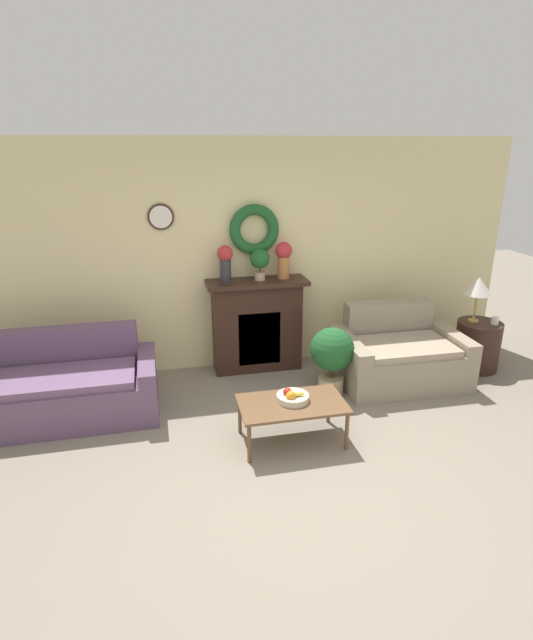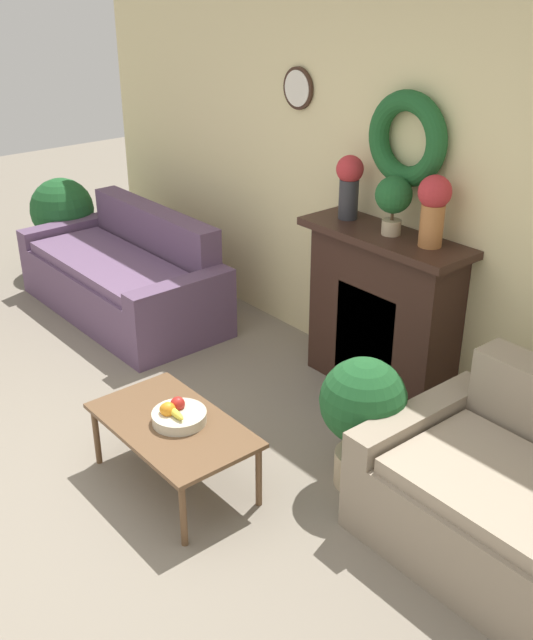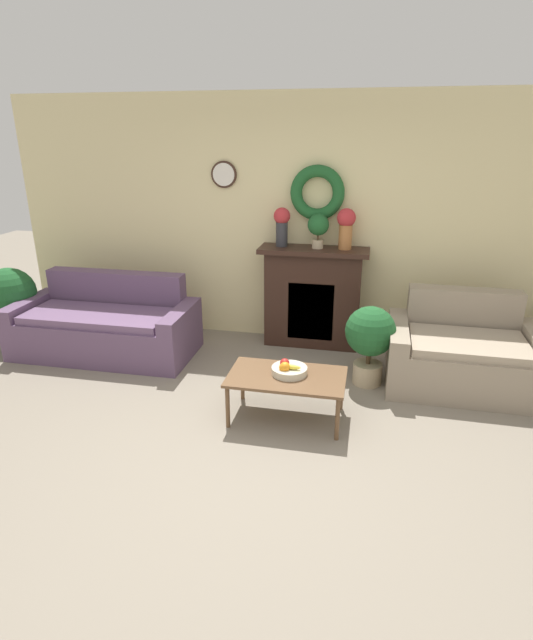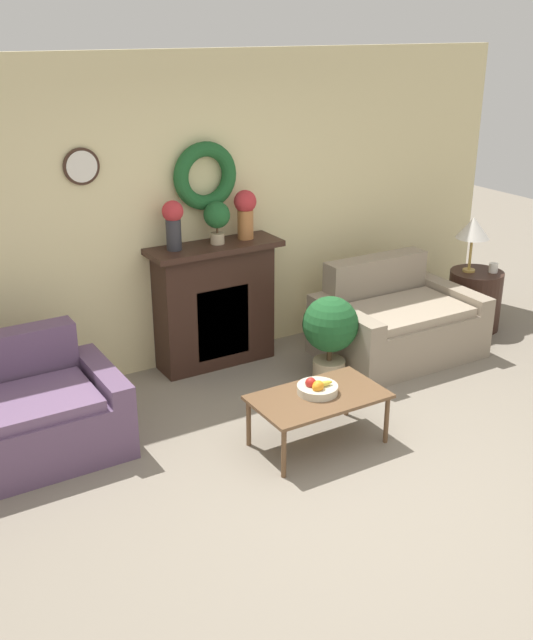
{
  "view_description": "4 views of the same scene",
  "coord_description": "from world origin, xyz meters",
  "px_view_note": "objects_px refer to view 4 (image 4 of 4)",
  "views": [
    {
      "loc": [
        -0.96,
        -3.17,
        2.62
      ],
      "look_at": [
        0.09,
        1.54,
        0.91
      ],
      "focal_mm": 28.0,
      "sensor_mm": 36.0,
      "label": 1
    },
    {
      "loc": [
        3.08,
        -1.09,
        2.66
      ],
      "look_at": [
        -0.01,
        1.48,
        0.72
      ],
      "focal_mm": 42.0,
      "sensor_mm": 36.0,
      "label": 2
    },
    {
      "loc": [
        0.74,
        -2.96,
        2.27
      ],
      "look_at": [
        -0.16,
        1.28,
        0.65
      ],
      "focal_mm": 28.0,
      "sensor_mm": 36.0,
      "label": 3
    },
    {
      "loc": [
        -2.64,
        -3.23,
        2.9
      ],
      "look_at": [
        0.08,
        1.33,
        0.78
      ],
      "focal_mm": 42.0,
      "sensor_mm": 36.0,
      "label": 4
    }
  ],
  "objects_px": {
    "coffee_table": "(318,400)",
    "fireplace": "(215,304)",
    "side_table_by_loveseat": "(474,300)",
    "potted_plant_floor_by_loveseat": "(330,330)",
    "table_lamp": "(473,229)",
    "vase_on_mantel_right": "(245,211)",
    "mug": "(493,268)",
    "potted_plant_on_mantel": "(217,217)",
    "loveseat_right": "(396,323)",
    "fruit_bowl": "(317,388)",
    "vase_on_mantel_left": "(173,221)"
  },
  "relations": [
    {
      "from": "vase_on_mantel_right",
      "to": "potted_plant_on_mantel",
      "type": "height_order",
      "value": "vase_on_mantel_right"
    },
    {
      "from": "fireplace",
      "to": "fruit_bowl",
      "type": "distance_m",
      "value": 1.62
    },
    {
      "from": "table_lamp",
      "to": "potted_plant_floor_by_loveseat",
      "type": "relative_size",
      "value": 0.71
    },
    {
      "from": "mug",
      "to": "vase_on_mantel_right",
      "type": "bearing_deg",
      "value": 164.24
    },
    {
      "from": "vase_on_mantel_right",
      "to": "potted_plant_on_mantel",
      "type": "bearing_deg",
      "value": -176.03
    },
    {
      "from": "potted_plant_floor_by_loveseat",
      "to": "loveseat_right",
      "type": "bearing_deg",
      "value": 11.73
    },
    {
      "from": "potted_plant_floor_by_loveseat",
      "to": "coffee_table",
      "type": "bearing_deg",
      "value": -129.84
    },
    {
      "from": "potted_plant_on_mantel",
      "to": "mug",
      "type": "bearing_deg",
      "value": -13.75
    },
    {
      "from": "vase_on_mantel_left",
      "to": "potted_plant_floor_by_loveseat",
      "type": "xyz_separation_m",
      "value": [
        1.01,
        -0.86,
        -0.88
      ]
    },
    {
      "from": "vase_on_mantel_left",
      "to": "potted_plant_floor_by_loveseat",
      "type": "bearing_deg",
      "value": -40.54
    },
    {
      "from": "vase_on_mantel_right",
      "to": "fruit_bowl",
      "type": "bearing_deg",
      "value": -101.38
    },
    {
      "from": "side_table_by_loveseat",
      "to": "fruit_bowl",
      "type": "bearing_deg",
      "value": -158.57
    },
    {
      "from": "side_table_by_loveseat",
      "to": "vase_on_mantel_left",
      "type": "relative_size",
      "value": 1.42
    },
    {
      "from": "vase_on_mantel_right",
      "to": "mug",
      "type": "bearing_deg",
      "value": -15.76
    },
    {
      "from": "coffee_table",
      "to": "potted_plant_floor_by_loveseat",
      "type": "bearing_deg",
      "value": 50.16
    },
    {
      "from": "coffee_table",
      "to": "side_table_by_loveseat",
      "type": "height_order",
      "value": "side_table_by_loveseat"
    },
    {
      "from": "loveseat_right",
      "to": "table_lamp",
      "type": "distance_m",
      "value": 1.26
    },
    {
      "from": "coffee_table",
      "to": "fruit_bowl",
      "type": "bearing_deg",
      "value": 76.51
    },
    {
      "from": "vase_on_mantel_right",
      "to": "side_table_by_loveseat",
      "type": "bearing_deg",
      "value": -14.39
    },
    {
      "from": "mug",
      "to": "potted_plant_floor_by_loveseat",
      "type": "xyz_separation_m",
      "value": [
        -2.09,
        -0.18,
        -0.16
      ]
    },
    {
      "from": "mug",
      "to": "potted_plant_on_mantel",
      "type": "height_order",
      "value": "potted_plant_on_mantel"
    },
    {
      "from": "table_lamp",
      "to": "vase_on_mantel_right",
      "type": "distance_m",
      "value": 2.32
    },
    {
      "from": "fruit_bowl",
      "to": "table_lamp",
      "type": "distance_m",
      "value": 2.84
    },
    {
      "from": "coffee_table",
      "to": "fireplace",
      "type": "bearing_deg",
      "value": 89.68
    },
    {
      "from": "mug",
      "to": "potted_plant_on_mantel",
      "type": "distance_m",
      "value": 2.87
    },
    {
      "from": "fireplace",
      "to": "potted_plant_floor_by_loveseat",
      "type": "height_order",
      "value": "fireplace"
    },
    {
      "from": "fireplace",
      "to": "mug",
      "type": "xyz_separation_m",
      "value": [
        2.74,
        -0.68,
        0.07
      ]
    },
    {
      "from": "fireplace",
      "to": "side_table_by_loveseat",
      "type": "distance_m",
      "value": 2.7
    },
    {
      "from": "fireplace",
      "to": "vase_on_mantel_left",
      "type": "height_order",
      "value": "vase_on_mantel_left"
    },
    {
      "from": "table_lamp",
      "to": "side_table_by_loveseat",
      "type": "bearing_deg",
      "value": -38.66
    },
    {
      "from": "mug",
      "to": "potted_plant_floor_by_loveseat",
      "type": "bearing_deg",
      "value": -175.07
    },
    {
      "from": "side_table_by_loveseat",
      "to": "mug",
      "type": "height_order",
      "value": "mug"
    },
    {
      "from": "loveseat_right",
      "to": "coffee_table",
      "type": "distance_m",
      "value": 1.82
    },
    {
      "from": "fireplace",
      "to": "fruit_bowl",
      "type": "height_order",
      "value": "fireplace"
    },
    {
      "from": "fruit_bowl",
      "to": "potted_plant_on_mantel",
      "type": "distance_m",
      "value": 1.84
    },
    {
      "from": "loveseat_right",
      "to": "coffee_table",
      "type": "bearing_deg",
      "value": -147.02
    },
    {
      "from": "coffee_table",
      "to": "vase_on_mantel_left",
      "type": "relative_size",
      "value": 2.32
    },
    {
      "from": "mug",
      "to": "potted_plant_on_mantel",
      "type": "xyz_separation_m",
      "value": [
        -2.7,
        0.66,
        0.71
      ]
    },
    {
      "from": "fireplace",
      "to": "coffee_table",
      "type": "xyz_separation_m",
      "value": [
        -0.01,
        -1.65,
        -0.2
      ]
    },
    {
      "from": "loveseat_right",
      "to": "fruit_bowl",
      "type": "bearing_deg",
      "value": -147.74
    },
    {
      "from": "loveseat_right",
      "to": "coffee_table",
      "type": "xyz_separation_m",
      "value": [
        -1.54,
        -0.97,
        0.06
      ]
    },
    {
      "from": "loveseat_right",
      "to": "fruit_bowl",
      "type": "xyz_separation_m",
      "value": [
        -1.53,
        -0.94,
        0.14
      ]
    },
    {
      "from": "coffee_table",
      "to": "table_lamp",
      "type": "height_order",
      "value": "table_lamp"
    },
    {
      "from": "fireplace",
      "to": "loveseat_right",
      "type": "bearing_deg",
      "value": -23.7
    },
    {
      "from": "potted_plant_on_mantel",
      "to": "fruit_bowl",
      "type": "bearing_deg",
      "value": -91.36
    },
    {
      "from": "fireplace",
      "to": "coffee_table",
      "type": "distance_m",
      "value": 1.66
    },
    {
      "from": "side_table_by_loveseat",
      "to": "potted_plant_floor_by_loveseat",
      "type": "xyz_separation_m",
      "value": [
        -1.97,
        -0.27,
        0.18
      ]
    },
    {
      "from": "side_table_by_loveseat",
      "to": "vase_on_mantel_left",
      "type": "bearing_deg",
      "value": 168.81
    },
    {
      "from": "fruit_bowl",
      "to": "vase_on_mantel_left",
      "type": "relative_size",
      "value": 0.71
    },
    {
      "from": "fruit_bowl",
      "to": "table_lamp",
      "type": "bearing_deg",
      "value": 22.94
    }
  ]
}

